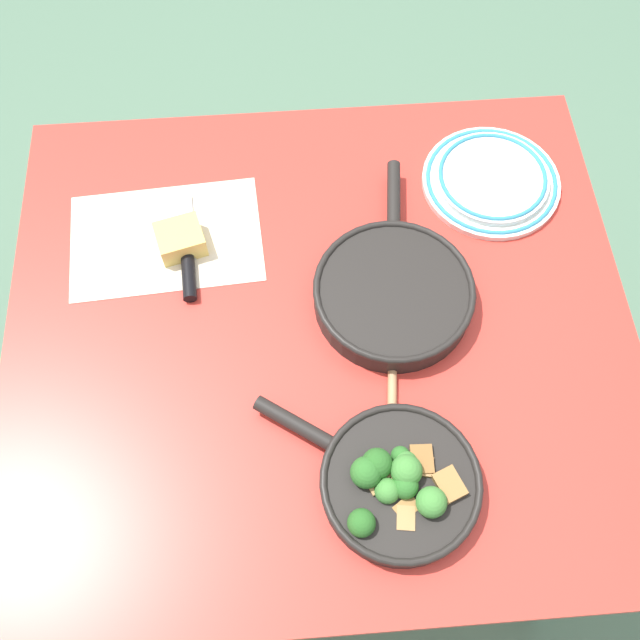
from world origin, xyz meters
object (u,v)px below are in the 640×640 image
skillet_broccoli (398,482)px  wooden_spoon (392,378)px  skillet_eggs (393,293)px  dinner_plate_stack (492,180)px  cheese_block (180,239)px  grater_knife (188,261)px

skillet_broccoli → wooden_spoon: 0.18m
skillet_eggs → skillet_broccoli: bearing=-178.8°
dinner_plate_stack → cheese_block: bearing=9.5°
skillet_broccoli → skillet_eggs: 0.32m
wooden_spoon → grater_knife: bearing=60.9°
skillet_broccoli → grater_knife: size_ratio=1.50×
wooden_spoon → cheese_block: size_ratio=3.98×
cheese_block → dinner_plate_stack: cheese_block is taller
skillet_eggs → grater_knife: skillet_eggs is taller
wooden_spoon → dinner_plate_stack: 0.45m
wooden_spoon → cheese_block: bearing=57.8°
skillet_eggs → wooden_spoon: skillet_eggs is taller
wooden_spoon → skillet_broccoli: bearing=-177.5°
skillet_eggs → grater_knife: bearing=81.1°
grater_knife → skillet_eggs: bearing=-109.6°
wooden_spoon → dinner_plate_stack: (-0.23, -0.38, 0.01)m
skillet_eggs → cheese_block: bearing=76.1°
cheese_block → grater_knife: bearing=106.6°
wooden_spoon → grater_knife: size_ratio=1.69×
cheese_block → dinner_plate_stack: bearing=-170.5°
skillet_broccoli → wooden_spoon: (-0.01, -0.17, -0.02)m
grater_knife → cheese_block: cheese_block is taller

